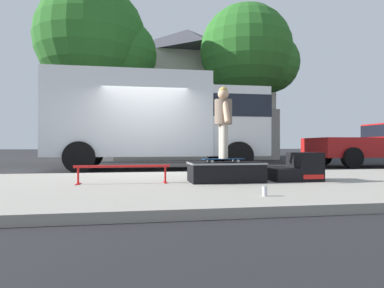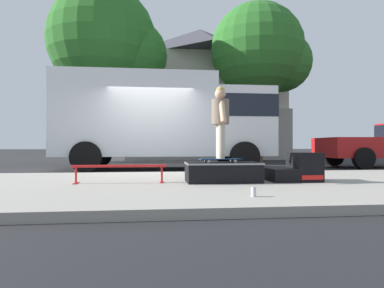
% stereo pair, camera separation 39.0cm
% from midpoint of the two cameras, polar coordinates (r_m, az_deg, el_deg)
% --- Properties ---
extents(ground_plane, '(140.00, 140.00, 0.00)m').
position_cam_midpoint_polar(ground_plane, '(8.98, -8.88, -5.23)').
color(ground_plane, black).
extents(sidewalk_slab, '(50.00, 5.00, 0.12)m').
position_cam_midpoint_polar(sidewalk_slab, '(5.99, -8.44, -7.13)').
color(sidewalk_slab, gray).
rests_on(sidewalk_slab, ground).
extents(skate_box, '(1.33, 0.71, 0.35)m').
position_cam_midpoint_polar(skate_box, '(6.13, 3.91, -4.63)').
color(skate_box, black).
rests_on(skate_box, sidewalk_slab).
extents(kicker_ramp, '(0.91, 0.65, 0.52)m').
position_cam_midpoint_polar(kicker_ramp, '(6.60, 15.83, -4.07)').
color(kicker_ramp, black).
rests_on(kicker_ramp, sidewalk_slab).
extents(grind_rail, '(1.64, 0.28, 0.32)m').
position_cam_midpoint_polar(grind_rail, '(6.01, -13.48, -4.19)').
color(grind_rail, red).
rests_on(grind_rail, sidewalk_slab).
extents(skateboard, '(0.80, 0.30, 0.07)m').
position_cam_midpoint_polar(skateboard, '(6.13, 3.50, -2.59)').
color(skateboard, navy).
rests_on(skateboard, skate_box).
extents(skater_kid, '(0.32, 0.67, 1.31)m').
position_cam_midpoint_polar(skater_kid, '(6.15, 3.50, 4.70)').
color(skater_kid, '#B7AD99').
rests_on(skater_kid, skateboard).
extents(soda_can, '(0.07, 0.07, 0.13)m').
position_cam_midpoint_polar(soda_can, '(4.47, 9.71, -7.88)').
color(soda_can, silver).
rests_on(soda_can, sidewalk_slab).
extents(box_truck, '(6.91, 2.63, 3.05)m').
position_cam_midpoint_polar(box_truck, '(11.20, -6.45, 4.46)').
color(box_truck, white).
rests_on(box_truck, ground).
extents(street_tree_main, '(5.57, 5.06, 8.24)m').
position_cam_midpoint_polar(street_tree_main, '(16.99, -16.31, 16.04)').
color(street_tree_main, brown).
rests_on(street_tree_main, ground).
extents(street_tree_neighbour, '(5.01, 4.55, 7.78)m').
position_cam_midpoint_polar(street_tree_neighbour, '(17.61, 9.31, 14.76)').
color(street_tree_neighbour, brown).
rests_on(street_tree_neighbour, ground).
extents(house_behind, '(9.54, 8.23, 8.40)m').
position_cam_midpoint_polar(house_behind, '(22.23, -1.23, 8.68)').
color(house_behind, beige).
rests_on(house_behind, ground).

